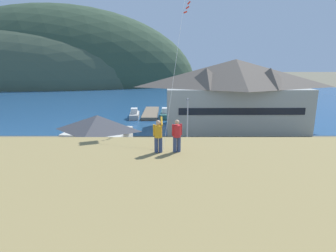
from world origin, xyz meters
TOP-DOWN VIEW (x-y plane):
  - ground_plane at (0.00, 0.00)m, footprint 600.00×600.00m
  - parking_lot_pad at (0.00, 5.00)m, footprint 40.00×20.00m
  - bay_water at (0.00, 60.00)m, footprint 360.00×84.00m
  - far_hill_west_ridge at (-69.10, 118.27)m, footprint 139.99×70.08m
  - far_hill_east_peak at (-60.00, 119.99)m, footprint 148.87×62.83m
  - far_hill_center_saddle at (-45.85, 117.70)m, footprint 89.04×53.00m
  - harbor_lodge at (11.80, 22.80)m, footprint 24.84×11.72m
  - storage_shed_near_lot at (-8.36, 8.73)m, footprint 8.67×6.96m
  - wharf_dock at (-3.56, 35.90)m, footprint 3.20×13.56m
  - moored_boat_wharfside at (-6.79, 32.10)m, footprint 2.19×5.87m
  - moored_boat_outer_mooring at (-0.26, 32.59)m, footprint 2.07×6.16m
  - parked_car_front_row_red at (11.99, -0.52)m, footprint 4.29×2.23m
  - parked_car_corner_spot at (-8.72, -0.29)m, footprint 4.21×2.08m
  - parked_car_mid_row_near at (5.57, -0.30)m, footprint 4.24×2.14m
  - parked_car_back_row_left at (16.79, 6.49)m, footprint 4.23×2.12m
  - parking_light_pole at (2.84, 10.56)m, footprint 0.24×0.78m
  - person_kite_flyer at (-0.20, -9.91)m, footprint 0.52×0.67m
  - person_companion at (0.78, -9.83)m, footprint 0.53×0.40m

SIDE VIEW (x-z plane):
  - ground_plane at x=0.00m, z-range 0.00..0.00m
  - far_hill_west_ridge at x=-69.10m, z-range -32.32..32.32m
  - far_hill_east_peak at x=-60.00m, z-range -39.84..39.84m
  - far_hill_center_saddle at x=-45.85m, z-range -25.08..25.08m
  - bay_water at x=0.00m, z-range 0.00..0.03m
  - parking_lot_pad at x=0.00m, z-range 0.00..0.10m
  - wharf_dock at x=-3.56m, z-range 0.00..0.70m
  - moored_boat_outer_mooring at x=-0.26m, z-range -0.36..1.80m
  - moored_boat_wharfside at x=-6.79m, z-range -0.36..1.80m
  - parked_car_front_row_red at x=11.99m, z-range 0.15..1.97m
  - parked_car_corner_spot at x=-8.72m, z-range 0.15..1.97m
  - parked_car_mid_row_near at x=5.57m, z-range 0.15..1.97m
  - parked_car_back_row_left at x=16.79m, z-range 0.15..1.97m
  - storage_shed_near_lot at x=-8.36m, z-range 0.11..5.32m
  - parking_light_pole at x=2.84m, z-range 0.63..7.50m
  - harbor_lodge at x=11.80m, z-range 0.40..12.42m
  - person_companion at x=0.78m, z-range 6.96..8.70m
  - person_kite_flyer at x=-0.20m, z-range 6.92..8.78m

